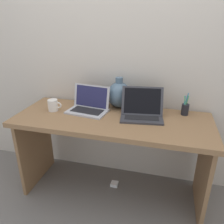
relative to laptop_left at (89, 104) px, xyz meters
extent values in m
plane|color=slate|center=(0.23, -0.09, -0.82)|extent=(6.00, 6.00, 0.00)
cube|color=beige|center=(0.23, 0.25, 0.38)|extent=(4.40, 0.04, 2.40)
cube|color=olive|center=(0.23, -0.09, -0.08)|extent=(1.60, 0.62, 0.04)
cube|color=olive|center=(-0.53, -0.09, -0.46)|extent=(0.03, 0.52, 0.72)
cube|color=olive|center=(0.99, -0.09, -0.46)|extent=(0.03, 0.52, 0.72)
cube|color=#B2B2B7|center=(-0.01, -0.04, -0.05)|extent=(0.36, 0.26, 0.01)
cube|color=black|center=(-0.01, -0.04, -0.04)|extent=(0.28, 0.16, 0.00)
cube|color=#B2B2B7|center=(0.01, 0.05, 0.06)|extent=(0.34, 0.10, 0.20)
cube|color=#23234C|center=(0.01, 0.05, 0.06)|extent=(0.30, 0.09, 0.18)
cube|color=#333338|center=(0.46, -0.04, -0.05)|extent=(0.37, 0.29, 0.01)
cube|color=black|center=(0.46, -0.04, -0.04)|extent=(0.29, 0.18, 0.00)
cube|color=#333338|center=(0.45, 0.03, 0.06)|extent=(0.35, 0.16, 0.22)
cube|color=black|center=(0.45, 0.03, 0.06)|extent=(0.31, 0.14, 0.19)
ellipsoid|color=slate|center=(0.23, 0.15, 0.06)|extent=(0.21, 0.21, 0.23)
cylinder|color=slate|center=(0.23, 0.15, 0.19)|extent=(0.06, 0.06, 0.05)
cylinder|color=white|center=(-0.31, -0.08, -0.01)|extent=(0.08, 0.08, 0.10)
torus|color=white|center=(-0.25, -0.08, 0.00)|extent=(0.06, 0.01, 0.06)
cylinder|color=black|center=(0.80, 0.12, -0.01)|extent=(0.06, 0.06, 0.09)
cylinder|color=#4CA566|center=(0.80, 0.11, 0.04)|extent=(0.03, 0.02, 0.14)
cylinder|color=#338CBF|center=(0.79, 0.12, 0.04)|extent=(0.01, 0.03, 0.13)
cylinder|color=#338CBF|center=(0.80, 0.13, 0.05)|extent=(0.03, 0.01, 0.16)
cylinder|color=#4CA566|center=(0.81, 0.13, 0.04)|extent=(0.02, 0.02, 0.14)
cube|color=white|center=(0.23, -0.02, -0.80)|extent=(0.07, 0.07, 0.03)
camera|label=1|loc=(0.64, -1.69, 0.70)|focal=35.70mm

